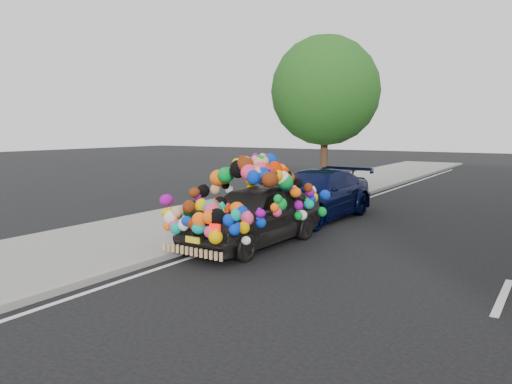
# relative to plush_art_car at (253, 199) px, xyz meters

# --- Properties ---
(ground) EXTENTS (100.00, 100.00, 0.00)m
(ground) POSITION_rel_plush_art_car_xyz_m (1.57, -0.92, -1.02)
(ground) COLOR black
(ground) RESTS_ON ground
(sidewalk) EXTENTS (4.00, 60.00, 0.12)m
(sidewalk) POSITION_rel_plush_art_car_xyz_m (-2.73, -0.92, -0.96)
(sidewalk) COLOR gray
(sidewalk) RESTS_ON ground
(kerb) EXTENTS (0.15, 60.00, 0.13)m
(kerb) POSITION_rel_plush_art_car_xyz_m (-0.78, -0.92, -0.96)
(kerb) COLOR gray
(kerb) RESTS_ON ground
(lane_markings) EXTENTS (6.00, 50.00, 0.01)m
(lane_markings) POSITION_rel_plush_art_car_xyz_m (5.17, -0.92, -1.02)
(lane_markings) COLOR silver
(lane_markings) RESTS_ON ground
(tree_near_sidewalk) EXTENTS (4.20, 4.20, 6.13)m
(tree_near_sidewalk) POSITION_rel_plush_art_car_xyz_m (-2.23, 8.58, 3.00)
(tree_near_sidewalk) COLOR #332114
(tree_near_sidewalk) RESTS_ON ground
(plush_art_car) EXTENTS (2.14, 4.27, 2.01)m
(plush_art_car) POSITION_rel_plush_art_car_xyz_m (0.00, 0.00, 0.00)
(plush_art_car) COLOR black
(plush_art_car) RESTS_ON ground
(navy_sedan) EXTENTS (2.15, 4.91, 1.40)m
(navy_sedan) POSITION_rel_plush_art_car_xyz_m (-0.23, 3.58, -0.32)
(navy_sedan) COLOR #040A31
(navy_sedan) RESTS_ON ground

